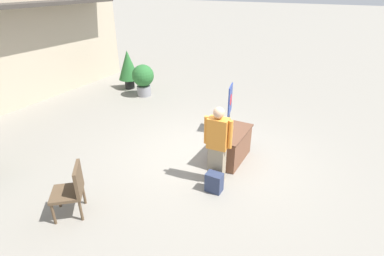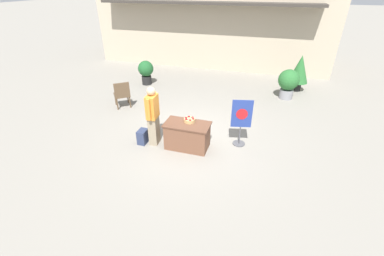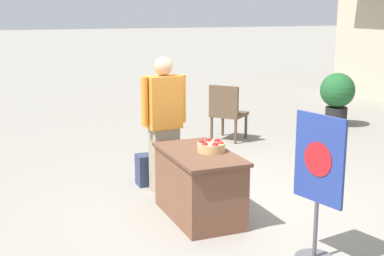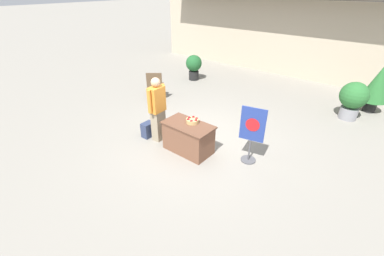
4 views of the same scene
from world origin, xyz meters
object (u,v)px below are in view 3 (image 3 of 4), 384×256
(display_table, at_px, (199,185))
(apple_basket, at_px, (211,146))
(backpack, at_px, (149,169))
(person_visitor, at_px, (164,124))
(patio_chair, at_px, (227,110))
(potted_plant_near_right, at_px, (337,95))
(poster_board, at_px, (318,183))

(display_table, distance_m, apple_basket, 0.46)
(display_table, height_order, backpack, display_table)
(display_table, bearing_deg, person_visitor, -175.94)
(patio_chair, bearing_deg, display_table, -160.27)
(display_table, xyz_separation_m, potted_plant_near_right, (-3.44, 4.45, 0.26))
(person_visitor, bearing_deg, display_table, 0.00)
(display_table, xyz_separation_m, patio_chair, (-3.16, 1.86, 0.18))
(apple_basket, xyz_separation_m, patio_chair, (-3.18, 1.73, -0.26))
(poster_board, distance_m, patio_chair, 4.73)
(backpack, relative_size, potted_plant_near_right, 0.39)
(potted_plant_near_right, bearing_deg, display_table, -52.32)
(apple_basket, xyz_separation_m, backpack, (-1.35, -0.31, -0.61))
(person_visitor, bearing_deg, patio_chair, 134.25)
(display_table, bearing_deg, apple_basket, 79.26)
(backpack, bearing_deg, poster_board, 15.74)
(person_visitor, height_order, poster_board, person_visitor)
(poster_board, relative_size, patio_chair, 1.38)
(display_table, xyz_separation_m, backpack, (-1.32, -0.17, -0.17))
(poster_board, bearing_deg, patio_chair, -118.48)
(potted_plant_near_right, bearing_deg, person_visitor, -61.56)
(backpack, distance_m, patio_chair, 2.76)
(display_table, xyz_separation_m, poster_board, (1.40, 0.60, 0.38))
(display_table, relative_size, apple_basket, 4.05)
(backpack, relative_size, poster_board, 0.30)
(patio_chair, bearing_deg, poster_board, -145.27)
(poster_board, xyz_separation_m, potted_plant_near_right, (-4.84, 3.86, -0.13))
(patio_chair, height_order, potted_plant_near_right, potted_plant_near_right)
(potted_plant_near_right, bearing_deg, backpack, -65.41)
(backpack, bearing_deg, potted_plant_near_right, 114.59)
(display_table, bearing_deg, poster_board, 23.07)
(apple_basket, distance_m, poster_board, 1.45)
(patio_chair, bearing_deg, potted_plant_near_right, -33.54)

